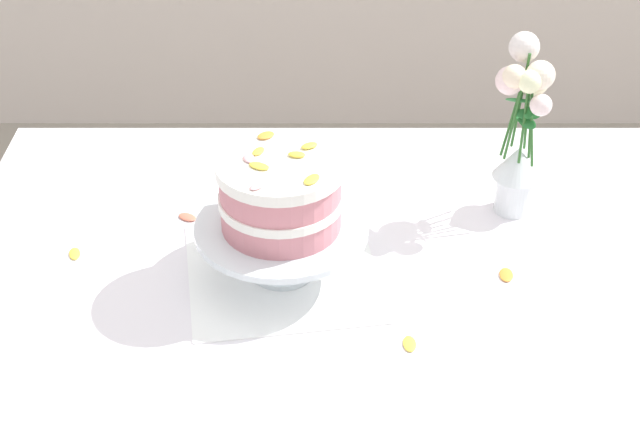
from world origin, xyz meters
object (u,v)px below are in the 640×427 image
object	(u,v)px
dining_table	(346,321)
cake_stand	(278,233)
layer_cake	(277,193)
flower_vase	(518,127)

from	to	relation	value
dining_table	cake_stand	world-z (taller)	cake_stand
layer_cake	flower_vase	xyz separation A→B (m)	(0.42, 0.20, 0.01)
layer_cake	flower_vase	distance (m)	0.47
cake_stand	layer_cake	distance (m)	0.08
dining_table	flower_vase	bearing A→B (deg)	35.35
dining_table	layer_cake	bearing A→B (deg)	170.03
flower_vase	layer_cake	bearing A→B (deg)	-154.94
dining_table	cake_stand	distance (m)	0.21
dining_table	layer_cake	distance (m)	0.28
dining_table	flower_vase	xyz separation A→B (m)	(0.31, 0.22, 0.26)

